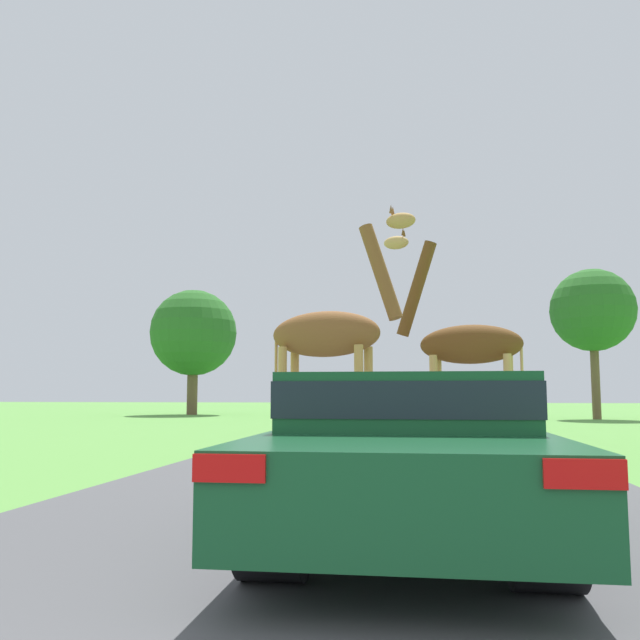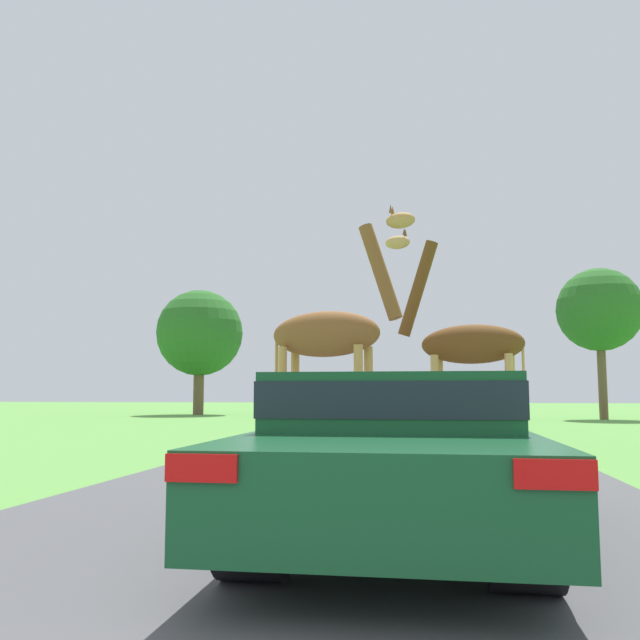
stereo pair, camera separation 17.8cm
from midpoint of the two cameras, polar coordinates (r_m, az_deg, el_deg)
name	(u,v)px [view 2 (the right image)]	position (r m, az deg, el deg)	size (l,w,h in m)	color
road	(409,419)	(30.43, 7.68, -8.23)	(6.52, 120.00, 0.00)	#4C4C4F
giraffe_near_road	(331,337)	(12.86, 1.34, -1.40)	(2.91, 1.18, 4.62)	tan
giraffe_companion	(465,344)	(14.73, 12.49, -2.03)	(2.98, 1.07, 4.78)	tan
car_lead_maroon	(396,446)	(5.58, 7.31, -10.47)	(1.97, 4.81, 1.27)	#144C28
car_queue_right	(348,402)	(28.48, 2.57, -6.87)	(1.87, 3.98, 1.46)	gray
car_queue_left	(384,407)	(18.80, 5.70, -7.33)	(1.75, 4.60, 1.37)	black
car_far_ahead	(481,404)	(22.91, 13.59, -6.87)	(1.72, 4.37, 1.44)	silver
car_verge_right	(469,403)	(30.14, 12.58, -6.84)	(1.82, 4.76, 1.25)	navy
tree_centre_back	(200,333)	(36.38, -9.96, -1.11)	(4.54, 4.54, 6.57)	brown
tree_right_cluster	(599,310)	(31.98, 22.61, 0.76)	(3.63, 3.63, 6.57)	brown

